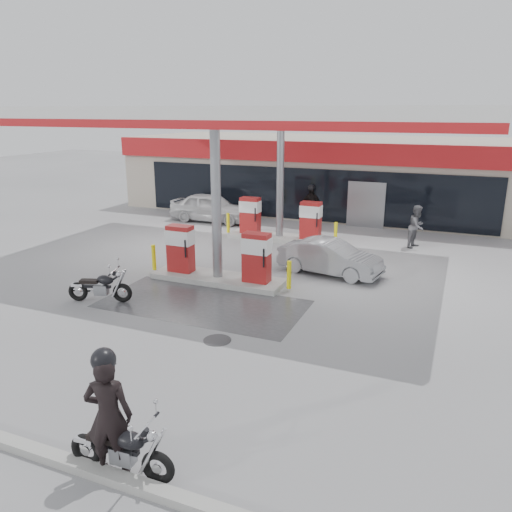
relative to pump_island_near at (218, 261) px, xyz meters
The scene contains 15 objects.
ground 2.12m from the pump_island_near, 90.00° to the right, with size 90.00×90.00×0.00m, color gray.
wet_patch 2.18m from the pump_island_near, 75.96° to the right, with size 6.00×3.00×0.00m, color #4C4C4F.
drain_cover 4.53m from the pump_island_near, 63.43° to the right, with size 0.70×0.70×0.01m, color #38383A.
store_building 14.00m from the pump_island_near, 89.98° to the left, with size 22.00×8.22×4.00m.
canopy 5.46m from the pump_island_near, 90.00° to the left, with size 16.00×10.02×5.51m.
pump_island_near is the anchor object (origin of this frame).
pump_island_far 6.00m from the pump_island_near, 90.00° to the left, with size 5.14×1.30×1.78m.
main_motorcycle 9.23m from the pump_island_near, 72.36° to the right, with size 1.86×0.71×0.95m.
biker_main 9.19m from the pump_island_near, 73.52° to the right, with size 0.73×0.48×2.01m, color black.
parked_motorcycle 3.82m from the pump_island_near, 128.44° to the right, with size 1.89×0.88×1.00m.
sedan_white 9.36m from the pump_island_near, 118.87° to the left, with size 1.70×4.23×1.44m, color #BCBCBE.
attendant 9.00m from the pump_island_near, 51.06° to the left, with size 0.86×0.67×1.77m, color #5A5A5F.
hatchback_silver 3.92m from the pump_island_near, 34.12° to the left, with size 1.25×3.60×1.18m, color gray.
parked_car_left 15.42m from the pump_island_near, 128.92° to the left, with size 1.50×3.68×1.07m, color navy.
biker_walking 9.81m from the pump_island_near, 88.39° to the left, with size 1.07×0.44×1.82m, color black.
Camera 1 is at (7.24, -12.06, 5.51)m, focal length 35.00 mm.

